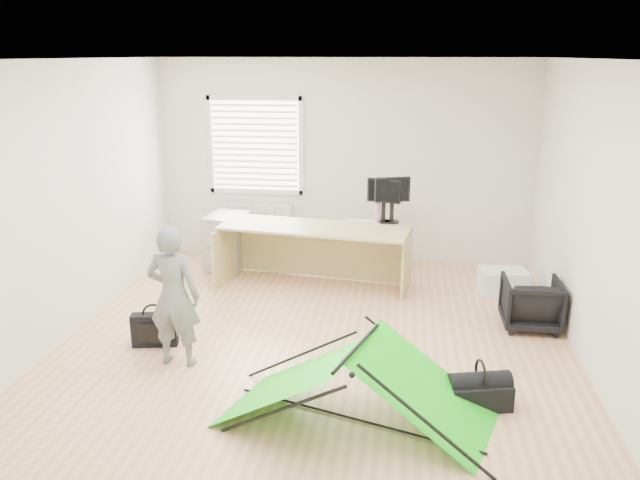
# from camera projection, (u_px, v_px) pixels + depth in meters

# --- Properties ---
(ground) EXTENTS (5.50, 5.50, 0.00)m
(ground) POSITION_uv_depth(u_px,v_px,m) (315.00, 344.00, 6.14)
(ground) COLOR tan
(ground) RESTS_ON ground
(back_wall) EXTENTS (5.00, 0.02, 2.70)m
(back_wall) POSITION_uv_depth(u_px,v_px,m) (344.00, 162.00, 8.37)
(back_wall) COLOR silver
(back_wall) RESTS_ON ground
(window) EXTENTS (1.20, 0.06, 1.20)m
(window) POSITION_uv_depth(u_px,v_px,m) (255.00, 146.00, 8.43)
(window) COLOR silver
(window) RESTS_ON back_wall
(radiator) EXTENTS (1.00, 0.12, 0.60)m
(radiator) POSITION_uv_depth(u_px,v_px,m) (257.00, 225.00, 8.70)
(radiator) COLOR silver
(radiator) RESTS_ON back_wall
(desk) EXTENTS (2.33, 1.02, 0.77)m
(desk) POSITION_uv_depth(u_px,v_px,m) (314.00, 257.00, 7.53)
(desk) COLOR tan
(desk) RESTS_ON ground
(filing_cabinet) EXTENTS (0.53, 0.67, 0.72)m
(filing_cabinet) POSITION_uv_depth(u_px,v_px,m) (228.00, 241.00, 8.26)
(filing_cabinet) COLOR #9C9FA1
(filing_cabinet) RESTS_ON ground
(monitor_left) EXTENTS (0.42, 0.20, 0.40)m
(monitor_left) POSITION_uv_depth(u_px,v_px,m) (384.00, 206.00, 7.56)
(monitor_left) COLOR black
(monitor_left) RESTS_ON desk
(monitor_right) EXTENTS (0.44, 0.23, 0.41)m
(monitor_right) POSITION_uv_depth(u_px,v_px,m) (392.00, 206.00, 7.54)
(monitor_right) COLOR black
(monitor_right) RESTS_ON desk
(keyboard) EXTENTS (0.42, 0.17, 0.02)m
(keyboard) POSITION_uv_depth(u_px,v_px,m) (363.00, 221.00, 7.62)
(keyboard) COLOR beige
(keyboard) RESTS_ON desk
(thermos) EXTENTS (0.08, 0.08, 0.26)m
(thermos) POSITION_uv_depth(u_px,v_px,m) (378.00, 212.00, 7.60)
(thermos) COLOR #D17592
(thermos) RESTS_ON desk
(office_chair) EXTENTS (0.57, 0.58, 0.53)m
(office_chair) POSITION_uv_depth(u_px,v_px,m) (531.00, 303.00, 6.45)
(office_chair) COLOR black
(office_chair) RESTS_ON ground
(person) EXTENTS (0.50, 0.34, 1.32)m
(person) POSITION_uv_depth(u_px,v_px,m) (174.00, 296.00, 5.58)
(person) COLOR slate
(person) RESTS_ON ground
(kite) EXTENTS (2.21, 1.47, 0.63)m
(kite) POSITION_uv_depth(u_px,v_px,m) (356.00, 385.00, 4.76)
(kite) COLOR #1BDD15
(kite) RESTS_ON ground
(storage_crate) EXTENTS (0.57, 0.43, 0.30)m
(storage_crate) POSITION_uv_depth(u_px,v_px,m) (503.00, 282.00, 7.38)
(storage_crate) COLOR white
(storage_crate) RESTS_ON ground
(tote_bag) EXTENTS (0.32, 0.17, 0.37)m
(tote_bag) POSITION_uv_depth(u_px,v_px,m) (276.00, 254.00, 8.30)
(tote_bag) COLOR teal
(tote_bag) RESTS_ON ground
(laptop_bag) EXTENTS (0.45, 0.21, 0.33)m
(laptop_bag) POSITION_uv_depth(u_px,v_px,m) (155.00, 330.00, 6.07)
(laptop_bag) COLOR black
(laptop_bag) RESTS_ON ground
(white_box) EXTENTS (0.14, 0.14, 0.11)m
(white_box) POSITION_uv_depth(u_px,v_px,m) (145.00, 330.00, 6.32)
(white_box) COLOR silver
(white_box) RESTS_ON ground
(duffel_bag) EXTENTS (0.55, 0.37, 0.22)m
(duffel_bag) POSITION_uv_depth(u_px,v_px,m) (479.00, 395.00, 5.02)
(duffel_bag) COLOR black
(duffel_bag) RESTS_ON ground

